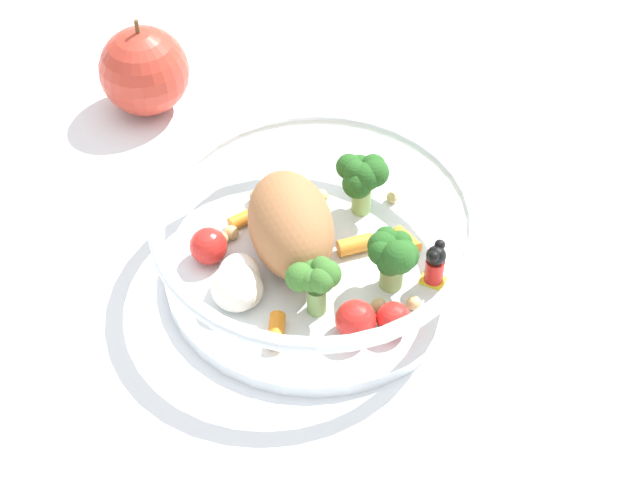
# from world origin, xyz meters

# --- Properties ---
(ground_plane) EXTENTS (2.40, 2.40, 0.00)m
(ground_plane) POSITION_xyz_m (0.00, 0.00, 0.00)
(ground_plane) COLOR white
(food_container) EXTENTS (0.24, 0.24, 0.08)m
(food_container) POSITION_xyz_m (0.01, -0.00, 0.04)
(food_container) COLOR white
(food_container) RESTS_ON ground_plane
(loose_apple) EXTENTS (0.08, 0.08, 0.09)m
(loose_apple) POSITION_xyz_m (-0.23, -0.06, 0.04)
(loose_apple) COLOR #BC3828
(loose_apple) RESTS_ON ground_plane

